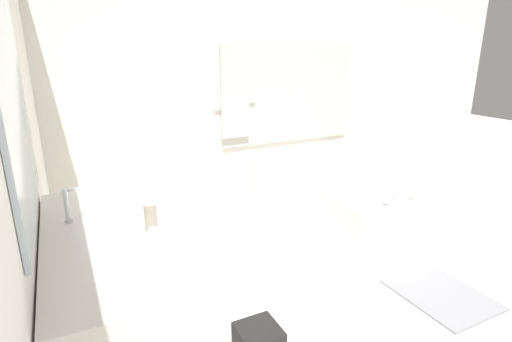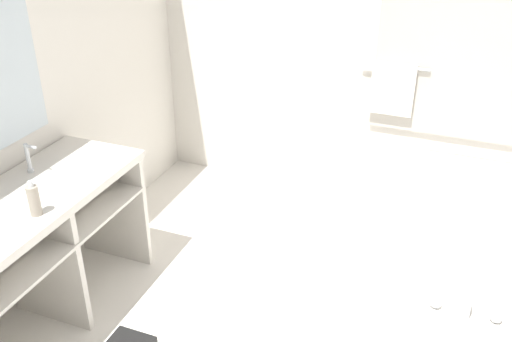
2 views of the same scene
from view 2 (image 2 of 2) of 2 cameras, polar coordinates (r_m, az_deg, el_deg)
name	(u,v)px [view 2 (image 2 of 2)]	position (r m, az deg, el deg)	size (l,w,h in m)	color
wall_back_with_blinds	(445,42)	(4.33, 18.37, 12.12)	(7.40, 0.13, 2.70)	silver
vanity_counter	(40,228)	(3.45, -20.77, -5.37)	(0.60, 1.41, 0.87)	silver
sink_faucet	(29,159)	(3.52, -21.78, 1.15)	(0.09, 0.04, 0.18)	silver
bathtub	(467,255)	(3.86, 20.37, -7.90)	(0.92, 1.90, 0.63)	silver
soap_dispenser	(34,200)	(3.08, -21.33, -2.72)	(0.06, 0.06, 0.19)	gray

